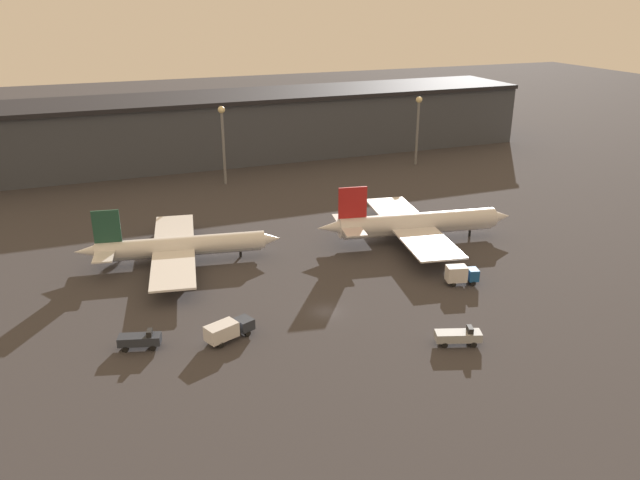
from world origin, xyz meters
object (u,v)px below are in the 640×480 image
(airplane_1, at_px, (416,224))
(service_vehicle_1, at_px, (461,274))
(service_vehicle_0, at_px, (140,340))
(service_vehicle_2, at_px, (228,330))
(service_vehicle_3, at_px, (459,336))
(airplane_0, at_px, (179,247))

(airplane_1, xyz_separation_m, service_vehicle_1, (-2.88, -20.89, -1.70))
(service_vehicle_0, xyz_separation_m, service_vehicle_2, (12.04, -2.24, 0.33))
(airplane_1, height_order, service_vehicle_3, airplane_1)
(airplane_0, xyz_separation_m, airplane_1, (46.21, -6.33, 0.54))
(service_vehicle_0, height_order, service_vehicle_2, service_vehicle_2)
(airplane_1, height_order, service_vehicle_0, airplane_1)
(airplane_0, bearing_deg, service_vehicle_0, -100.21)
(service_vehicle_0, height_order, service_vehicle_1, service_vehicle_1)
(service_vehicle_0, bearing_deg, service_vehicle_3, -3.85)
(airplane_0, xyz_separation_m, service_vehicle_0, (-10.30, -28.73, -1.70))
(service_vehicle_0, distance_m, service_vehicle_1, 53.65)
(service_vehicle_0, bearing_deg, service_vehicle_2, 5.57)
(service_vehicle_1, bearing_deg, airplane_0, 161.82)
(airplane_0, height_order, service_vehicle_0, airplane_0)
(service_vehicle_1, distance_m, service_vehicle_3, 20.30)
(service_vehicle_1, bearing_deg, airplane_1, 96.12)
(airplane_0, bearing_deg, service_vehicle_3, -44.49)
(airplane_1, height_order, service_vehicle_1, airplane_1)
(airplane_0, relative_size, service_vehicle_2, 4.81)
(service_vehicle_3, bearing_deg, service_vehicle_2, 175.63)
(service_vehicle_0, relative_size, service_vehicle_3, 0.91)
(airplane_1, xyz_separation_m, service_vehicle_2, (-44.47, -24.63, -1.91))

